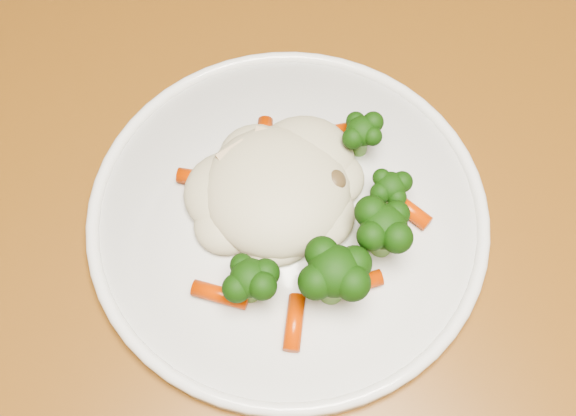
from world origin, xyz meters
name	(u,v)px	position (x,y,z in m)	size (l,w,h in m)	color
dining_table	(338,217)	(0.05, -0.32, 0.66)	(1.33, 0.96, 0.75)	brown
plate	(288,216)	(-0.02, -0.34, 0.76)	(0.30, 0.30, 0.01)	white
meal	(301,205)	(-0.01, -0.35, 0.79)	(0.19, 0.18, 0.05)	beige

